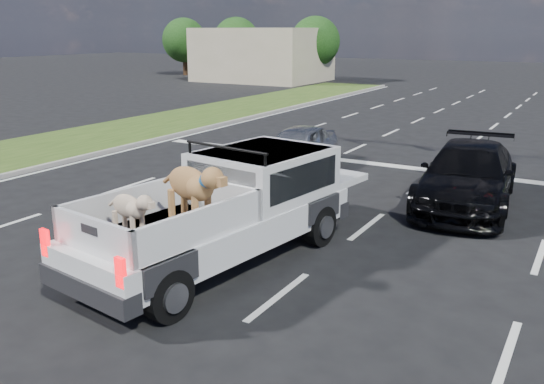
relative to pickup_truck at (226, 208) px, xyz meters
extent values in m
plane|color=black|center=(-0.13, -0.90, -1.02)|extent=(160.00, 160.00, 0.00)
cube|color=silver|center=(-5.38, 5.10, -1.01)|extent=(0.12, 60.00, 0.01)
cube|color=silver|center=(-1.88, 5.10, -1.01)|extent=(0.12, 60.00, 0.01)
cube|color=silver|center=(1.62, 5.10, -1.01)|extent=(0.12, 60.00, 0.01)
cube|color=silver|center=(-8.93, 5.10, -1.01)|extent=(0.15, 60.00, 0.01)
cube|color=silver|center=(-0.13, 9.10, -1.01)|extent=(17.00, 0.45, 0.01)
cube|color=#294615|center=(-11.63, 5.10, -0.97)|extent=(5.00, 60.00, 0.10)
cube|color=gray|center=(-9.18, 5.10, -0.95)|extent=(0.15, 60.00, 0.14)
cube|color=#C4B395|center=(-20.13, 35.10, 1.18)|extent=(10.00, 8.00, 4.40)
cylinder|color=#332114|center=(-30.13, 37.10, 0.06)|extent=(0.44, 0.44, 2.16)
sphere|color=#15370F|center=(-30.13, 37.10, 2.28)|extent=(4.20, 4.20, 4.20)
cylinder|color=#332114|center=(-24.13, 37.10, 0.06)|extent=(0.44, 0.44, 2.16)
sphere|color=#15370F|center=(-24.13, 37.10, 2.28)|extent=(4.20, 4.20, 4.20)
cylinder|color=#332114|center=(-16.13, 37.10, 0.06)|extent=(0.44, 0.44, 2.16)
sphere|color=#15370F|center=(-16.13, 37.10, 2.28)|extent=(4.20, 4.20, 4.20)
cylinder|color=black|center=(-1.27, -2.14, -0.61)|extent=(0.42, 0.86, 0.82)
cylinder|color=black|center=(0.59, -2.41, -0.61)|extent=(0.42, 0.86, 0.82)
cylinder|color=black|center=(-0.69, 1.82, -0.61)|extent=(0.42, 0.86, 0.82)
cylinder|color=black|center=(1.17, 1.55, -0.61)|extent=(0.42, 0.86, 0.82)
cube|color=silver|center=(-0.04, -0.24, -0.30)|extent=(2.86, 5.97, 0.56)
cube|color=silver|center=(0.15, 1.10, 0.44)|extent=(2.33, 2.75, 0.93)
cube|color=black|center=(-0.03, -0.12, 0.48)|extent=(1.66, 0.27, 0.67)
cylinder|color=black|center=(0.00, 0.03, 1.13)|extent=(1.94, 0.34, 0.05)
cube|color=black|center=(-0.23, -1.50, -0.05)|extent=(2.31, 3.01, 0.06)
cube|color=silver|center=(-1.14, -1.37, 0.26)|extent=(0.48, 2.74, 0.56)
cube|color=silver|center=(0.68, -1.63, 0.26)|extent=(0.48, 2.74, 0.56)
cube|color=silver|center=(-0.42, -2.82, 0.26)|extent=(1.92, 0.36, 0.56)
cube|color=#FE050D|center=(-1.36, -2.91, 0.01)|extent=(0.18, 0.09, 0.43)
cube|color=#FE050D|center=(0.46, -3.18, 0.01)|extent=(0.18, 0.09, 0.43)
cube|color=black|center=(-0.44, -2.97, -0.50)|extent=(2.10, 0.62, 0.32)
imported|color=#ACAEB3|center=(-2.33, 7.38, -0.35)|extent=(1.83, 3.99, 1.33)
imported|color=black|center=(3.14, 5.84, -0.26)|extent=(2.56, 5.35, 1.50)
camera|label=1|loc=(5.78, -8.36, 3.14)|focal=38.00mm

